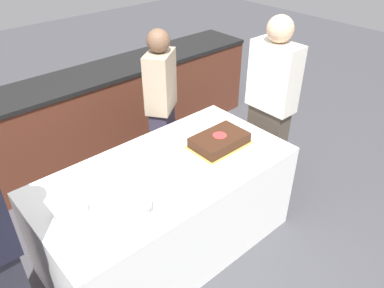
{
  "coord_description": "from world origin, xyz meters",
  "views": [
    {
      "loc": [
        -1.25,
        -1.69,
        2.36
      ],
      "look_at": [
        0.25,
        0.0,
        0.87
      ],
      "focal_mm": 35.0,
      "sensor_mm": 36.0,
      "label": 1
    }
  ],
  "objects_px": {
    "plate_stack": "(71,212)",
    "person_cutting_cake": "(162,110)",
    "person_seated_right": "(270,108)",
    "cake": "(219,140)",
    "wine_glass": "(147,202)"
  },
  "relations": [
    {
      "from": "cake",
      "to": "wine_glass",
      "type": "xyz_separation_m",
      "value": [
        -0.86,
        -0.27,
        0.07
      ]
    },
    {
      "from": "plate_stack",
      "to": "person_cutting_cake",
      "type": "distance_m",
      "value": 1.39
    },
    {
      "from": "wine_glass",
      "to": "person_seated_right",
      "type": "xyz_separation_m",
      "value": [
        1.51,
        0.3,
        -0.04
      ]
    },
    {
      "from": "wine_glass",
      "to": "person_cutting_cake",
      "type": "bearing_deg",
      "value": 48.96
    },
    {
      "from": "plate_stack",
      "to": "person_seated_right",
      "type": "distance_m",
      "value": 1.86
    },
    {
      "from": "person_seated_right",
      "to": "wine_glass",
      "type": "bearing_deg",
      "value": -78.76
    },
    {
      "from": "cake",
      "to": "plate_stack",
      "type": "relative_size",
      "value": 2.34
    },
    {
      "from": "plate_stack",
      "to": "wine_glass",
      "type": "distance_m",
      "value": 0.46
    },
    {
      "from": "plate_stack",
      "to": "person_cutting_cake",
      "type": "bearing_deg",
      "value": 29.79
    },
    {
      "from": "plate_stack",
      "to": "person_cutting_cake",
      "type": "xyz_separation_m",
      "value": [
        1.21,
        0.69,
        -0.03
      ]
    },
    {
      "from": "person_cutting_cake",
      "to": "person_seated_right",
      "type": "height_order",
      "value": "person_seated_right"
    },
    {
      "from": "wine_glass",
      "to": "plate_stack",
      "type": "bearing_deg",
      "value": 139.23
    },
    {
      "from": "wine_glass",
      "to": "person_seated_right",
      "type": "relative_size",
      "value": 0.11
    },
    {
      "from": "wine_glass",
      "to": "person_cutting_cake",
      "type": "height_order",
      "value": "person_cutting_cake"
    },
    {
      "from": "person_cutting_cake",
      "to": "plate_stack",
      "type": "bearing_deg",
      "value": -6.05
    }
  ]
}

